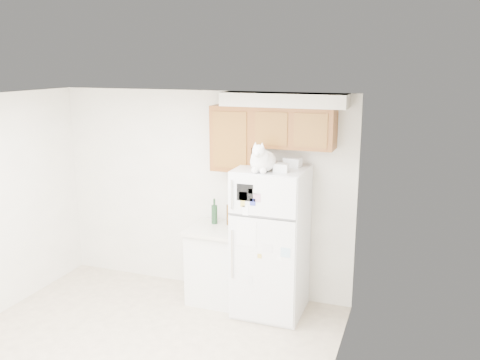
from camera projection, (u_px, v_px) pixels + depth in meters
The scene contains 8 objects.
room_shell at pixel (135, 193), 4.59m from camera, with size 3.84×4.04×2.52m.
refrigerator at pixel (271, 241), 5.73m from camera, with size 0.76×0.78×1.70m.
base_counter at pixel (217, 263), 6.12m from camera, with size 0.64×0.64×0.92m.
cat at pixel (262, 160), 5.32m from camera, with size 0.33×0.48×0.34m.
storage_box_back at pixel (293, 162), 5.59m from camera, with size 0.18×0.13×0.10m, color white.
storage_box_front at pixel (281, 168), 5.33m from camera, with size 0.15×0.11×0.09m, color white.
bottle_green at pixel (214, 211), 6.11m from camera, with size 0.07×0.07×0.31m, color #19381E, non-canonical shape.
bottle_amber at pixel (230, 211), 6.07m from camera, with size 0.08×0.08×0.33m, color #593814, non-canonical shape.
Camera 1 is at (2.52, -3.61, 2.84)m, focal length 38.00 mm.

